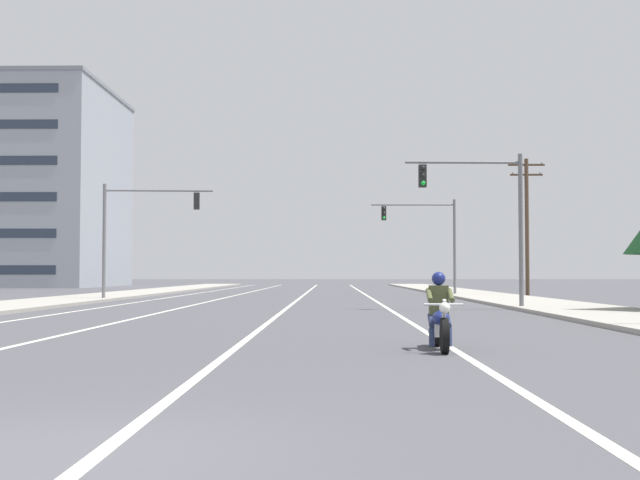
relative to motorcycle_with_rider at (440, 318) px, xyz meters
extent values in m
plane|color=#47474C|center=(-4.15, -8.92, -0.59)|extent=(400.00, 400.00, 0.00)
cube|color=beige|center=(-3.87, 36.08, -0.58)|extent=(0.16, 100.00, 0.01)
cube|color=beige|center=(-8.28, 36.08, -0.58)|extent=(0.16, 100.00, 0.01)
cube|color=beige|center=(0.26, 36.08, -0.58)|extent=(0.16, 100.00, 0.01)
cube|color=beige|center=(-11.68, 36.08, -0.58)|extent=(0.16, 100.00, 0.01)
cube|color=#9E998E|center=(7.26, 31.08, -0.52)|extent=(4.40, 110.00, 0.14)
cube|color=#9E998E|center=(-15.55, 31.08, -0.52)|extent=(4.40, 110.00, 0.14)
cylinder|color=black|center=(-0.03, -0.82, -0.27)|extent=(0.14, 0.64, 0.64)
cylinder|color=black|center=(0.03, 0.72, -0.27)|extent=(0.14, 0.64, 0.64)
cylinder|color=silver|center=(-0.02, -0.72, 0.05)|extent=(0.08, 0.33, 0.68)
sphere|color=white|center=(-0.03, -0.87, 0.23)|extent=(0.20, 0.20, 0.20)
cylinder|color=silver|center=(-0.02, -0.67, 0.28)|extent=(0.70, 0.07, 0.04)
ellipsoid|color=navy|center=(0.00, -0.17, 0.01)|extent=(0.34, 0.57, 0.28)
cube|color=silver|center=(0.00, -0.05, -0.22)|extent=(0.26, 0.45, 0.24)
cube|color=black|center=(0.01, 0.27, -0.05)|extent=(0.30, 0.53, 0.12)
cube|color=navy|center=(0.03, 0.67, 0.03)|extent=(0.21, 0.37, 0.08)
cylinder|color=silver|center=(-0.13, 0.35, -0.29)|extent=(0.10, 0.55, 0.08)
cube|color=#4C512D|center=(0.01, 0.23, 0.33)|extent=(0.37, 0.25, 0.56)
sphere|color=navy|center=(0.01, 0.21, 0.74)|extent=(0.26, 0.26, 0.26)
cylinder|color=navy|center=(0.14, 0.09, -0.05)|extent=(0.16, 0.44, 0.30)
cylinder|color=navy|center=(0.16, -0.10, -0.35)|extent=(0.12, 0.16, 0.35)
cylinder|color=#4C512D|center=(0.20, -0.04, 0.43)|extent=(0.12, 0.53, 0.27)
cylinder|color=navy|center=(-0.14, 0.09, -0.05)|extent=(0.16, 0.44, 0.30)
cylinder|color=navy|center=(-0.16, -0.08, -0.35)|extent=(0.12, 0.16, 0.35)
cylinder|color=#4C512D|center=(-0.20, -0.02, 0.43)|extent=(0.12, 0.53, 0.27)
cylinder|color=slate|center=(5.50, 17.03, 2.51)|extent=(0.18, 0.18, 6.20)
cylinder|color=slate|center=(3.20, 16.93, 5.26)|extent=(4.61, 0.31, 0.11)
cube|color=black|center=(1.59, 16.86, 4.71)|extent=(0.31, 0.25, 0.90)
sphere|color=black|center=(1.59, 16.70, 5.01)|extent=(0.18, 0.18, 0.18)
sphere|color=black|center=(1.59, 16.70, 4.71)|extent=(0.18, 0.18, 0.18)
sphere|color=green|center=(1.59, 16.70, 4.41)|extent=(0.18, 0.18, 0.18)
cylinder|color=slate|center=(-14.11, 27.56, 2.51)|extent=(0.18, 0.18, 6.20)
cylinder|color=slate|center=(-11.25, 27.74, 5.26)|extent=(5.73, 0.47, 0.11)
cube|color=black|center=(-9.24, 27.86, 4.71)|extent=(0.31, 0.26, 0.90)
sphere|color=black|center=(-9.25, 28.02, 5.01)|extent=(0.18, 0.18, 0.18)
sphere|color=black|center=(-9.25, 28.02, 4.71)|extent=(0.18, 0.18, 0.18)
sphere|color=green|center=(-9.25, 28.02, 4.41)|extent=(0.18, 0.18, 0.18)
cylinder|color=slate|center=(5.89, 36.92, 2.51)|extent=(0.18, 0.18, 6.20)
cylinder|color=slate|center=(3.21, 36.85, 5.26)|extent=(5.36, 0.26, 0.11)
cube|color=black|center=(1.33, 36.80, 4.71)|extent=(0.31, 0.25, 0.90)
sphere|color=black|center=(1.34, 36.64, 5.01)|extent=(0.18, 0.18, 0.18)
sphere|color=black|center=(1.34, 36.64, 4.71)|extent=(0.18, 0.18, 0.18)
sphere|color=green|center=(1.34, 36.64, 4.41)|extent=(0.18, 0.18, 0.18)
cylinder|color=#4C3828|center=(10.71, 37.64, 3.88)|extent=(0.26, 0.26, 8.92)
cube|color=#4C3828|center=(10.71, 37.64, 7.94)|extent=(2.38, 0.12, 0.12)
cylinder|color=slate|center=(9.71, 37.64, 8.04)|extent=(0.08, 0.08, 0.12)
cylinder|color=slate|center=(11.71, 37.64, 8.04)|extent=(0.08, 0.08, 0.12)
cube|color=#4C3828|center=(10.71, 37.64, 7.29)|extent=(2.11, 0.12, 0.12)
cylinder|color=slate|center=(9.82, 37.64, 7.39)|extent=(0.08, 0.08, 0.12)
cylinder|color=slate|center=(11.59, 37.64, 7.39)|extent=(0.08, 0.08, 0.12)
camera|label=1|loc=(-2.03, -15.31, 0.84)|focal=45.61mm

